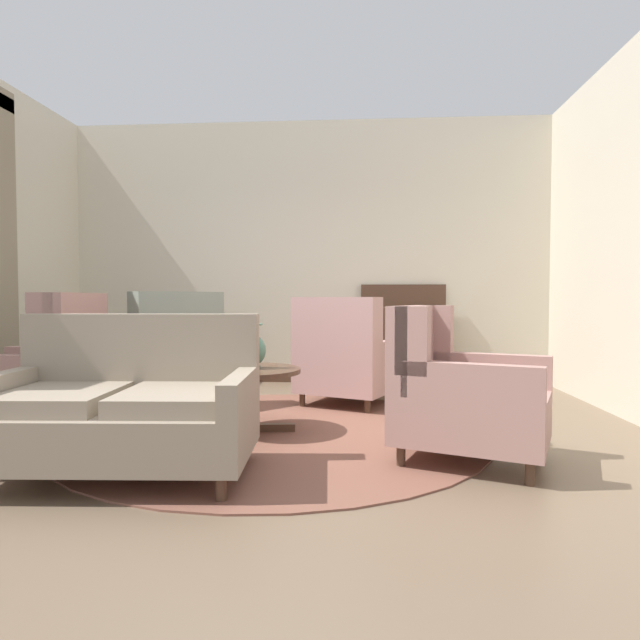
# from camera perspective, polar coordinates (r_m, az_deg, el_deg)

# --- Properties ---
(ground) EXTENTS (8.36, 8.36, 0.00)m
(ground) POSITION_cam_1_polar(r_m,az_deg,el_deg) (4.07, -5.37, -12.71)
(ground) COLOR brown
(wall_back) EXTENTS (6.13, 0.08, 3.25)m
(wall_back) POSITION_cam_1_polar(r_m,az_deg,el_deg) (6.86, -1.31, 7.07)
(wall_back) COLOR beige
(wall_back) RESTS_ON ground
(wall_right) EXTENTS (0.08, 4.11, 3.25)m
(wall_right) POSITION_cam_1_polar(r_m,az_deg,el_deg) (5.32, 30.45, 8.16)
(wall_right) COLOR beige
(wall_right) RESTS_ON ground
(baseboard_back) EXTENTS (5.97, 0.03, 0.12)m
(baseboard_back) POSITION_cam_1_polar(r_m,az_deg,el_deg) (6.86, -1.35, -6.05)
(baseboard_back) COLOR #4C3323
(baseboard_back) RESTS_ON ground
(area_rug) EXTENTS (3.28, 3.28, 0.01)m
(area_rug) POSITION_cam_1_polar(r_m,az_deg,el_deg) (4.35, -4.70, -11.62)
(area_rug) COLOR brown
(area_rug) RESTS_ON ground
(coffee_table) EXTENTS (0.81, 0.81, 0.51)m
(coffee_table) POSITION_cam_1_polar(r_m,az_deg,el_deg) (4.30, -7.48, -6.39)
(coffee_table) COLOR #4C3323
(coffee_table) RESTS_ON ground
(porcelain_vase) EXTENTS (0.20, 0.20, 0.35)m
(porcelain_vase) POSITION_cam_1_polar(r_m,az_deg,el_deg) (4.26, -7.00, -3.01)
(porcelain_vase) COLOR #4C7A66
(porcelain_vase) RESTS_ON coffee_table
(settee) EXTENTS (1.55, 0.96, 0.95)m
(settee) POSITION_cam_1_polar(r_m,az_deg,el_deg) (3.45, -19.79, -8.80)
(settee) COLOR gray
(settee) RESTS_ON ground
(armchair_back_corner) EXTENTS (1.23, 1.23, 1.11)m
(armchair_back_corner) POSITION_cam_1_polar(r_m,az_deg,el_deg) (5.47, -15.67, -4.09)
(armchair_back_corner) COLOR gray
(armchair_back_corner) RESTS_ON ground
(armchair_near_sideboard) EXTENTS (1.10, 1.10, 1.06)m
(armchair_near_sideboard) POSITION_cam_1_polar(r_m,az_deg,el_deg) (5.32, 2.66, -4.29)
(armchair_near_sideboard) COLOR tan
(armchair_near_sideboard) RESTS_ON ground
(armchair_far_left) EXTENTS (0.88, 0.81, 1.09)m
(armchair_far_left) POSITION_cam_1_polar(r_m,az_deg,el_deg) (4.83, -26.82, -5.09)
(armchair_far_left) COLOR tan
(armchair_far_left) RESTS_ON ground
(armchair_near_window) EXTENTS (1.12, 1.01, 1.00)m
(armchair_near_window) POSITION_cam_1_polar(r_m,az_deg,el_deg) (3.63, 14.40, -7.66)
(armchair_near_window) COLOR tan
(armchair_near_window) RESTS_ON ground
(side_table) EXTENTS (0.49, 0.49, 0.74)m
(side_table) POSITION_cam_1_polar(r_m,az_deg,el_deg) (5.40, 10.53, -4.21)
(side_table) COLOR #4C3323
(side_table) RESTS_ON ground
(sideboard) EXTENTS (1.03, 0.43, 1.22)m
(sideboard) POSITION_cam_1_polar(r_m,az_deg,el_deg) (6.56, 8.81, -2.24)
(sideboard) COLOR #4C3323
(sideboard) RESTS_ON ground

